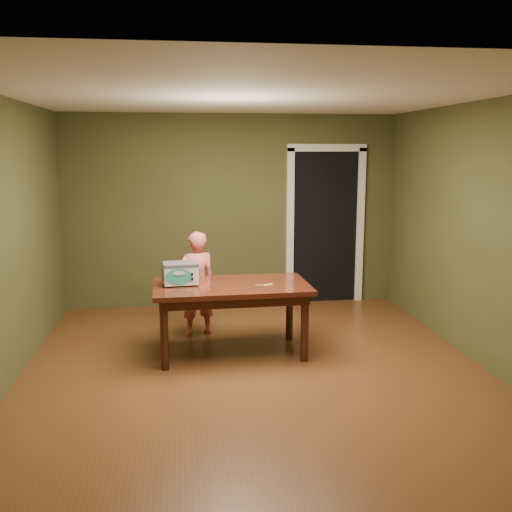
% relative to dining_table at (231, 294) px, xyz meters
% --- Properties ---
extents(floor, '(5.00, 5.00, 0.00)m').
position_rel_dining_table_xyz_m(floor, '(0.18, -0.51, -0.65)').
color(floor, brown).
rests_on(floor, ground).
extents(room_shell, '(4.52, 5.02, 2.61)m').
position_rel_dining_table_xyz_m(room_shell, '(0.18, -0.51, 1.06)').
color(room_shell, '#464826').
rests_on(room_shell, ground).
extents(doorway, '(1.10, 0.66, 2.25)m').
position_rel_dining_table_xyz_m(doorway, '(1.48, 2.27, 0.41)').
color(doorway, black).
rests_on(doorway, ground).
extents(dining_table, '(1.63, 0.95, 0.75)m').
position_rel_dining_table_xyz_m(dining_table, '(0.00, 0.00, 0.00)').
color(dining_table, '#34120B').
rests_on(dining_table, floor).
extents(toy_oven, '(0.40, 0.29, 0.23)m').
position_rel_dining_table_xyz_m(toy_oven, '(-0.52, 0.05, 0.23)').
color(toy_oven, '#4C4F54').
rests_on(toy_oven, dining_table).
extents(baking_pan, '(0.10, 0.10, 0.02)m').
position_rel_dining_table_xyz_m(baking_pan, '(0.27, -0.17, 0.11)').
color(baking_pan, silver).
rests_on(baking_pan, dining_table).
extents(spatula, '(0.18, 0.09, 0.01)m').
position_rel_dining_table_xyz_m(spatula, '(0.34, -0.10, 0.10)').
color(spatula, '#FFE66E').
rests_on(spatula, dining_table).
extents(child, '(0.51, 0.40, 1.21)m').
position_rel_dining_table_xyz_m(child, '(-0.34, 0.67, -0.04)').
color(child, '#E8635F').
rests_on(child, floor).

